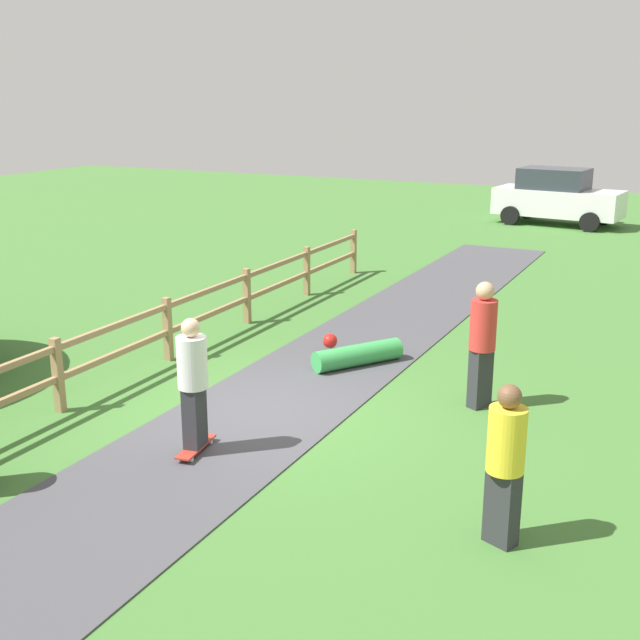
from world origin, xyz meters
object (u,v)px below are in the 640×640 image
at_px(skater_riding, 193,379).
at_px(parked_car_white, 557,197).
at_px(bystander_yellow, 505,458).
at_px(bystander_red, 482,338).
at_px(skater_fallen, 355,354).

height_order(skater_riding, parked_car_white, parked_car_white).
xyz_separation_m(bystander_yellow, bystander_red, (-1.21, 3.52, 0.10)).
xyz_separation_m(skater_riding, bystander_yellow, (4.00, -0.38, -0.06)).
xyz_separation_m(bystander_yellow, parked_car_white, (-3.46, 21.13, 0.02)).
distance_m(skater_fallen, parked_car_white, 16.73).
xyz_separation_m(skater_riding, parked_car_white, (0.53, 20.75, -0.04)).
height_order(skater_riding, bystander_yellow, skater_riding).
height_order(bystander_yellow, bystander_red, bystander_red).
height_order(bystander_red, parked_car_white, parked_car_white).
relative_size(skater_riding, bystander_yellow, 1.03).
bearing_deg(bystander_yellow, parked_car_white, 99.31).
bearing_deg(bystander_red, skater_fallen, 159.31).
bearing_deg(bystander_yellow, skater_riding, 174.57).
bearing_deg(parked_car_white, bystander_red, -82.71).
distance_m(skater_fallen, bystander_red, 2.67).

